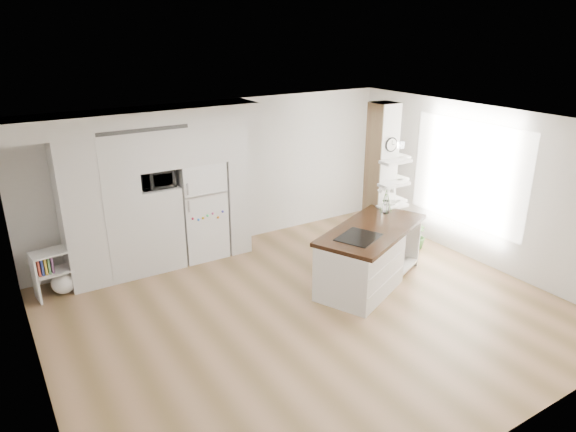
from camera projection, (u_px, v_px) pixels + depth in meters
name	position (u px, v px, depth m)	size (l,w,h in m)	color
floor	(310.00, 313.00, 7.45)	(7.00, 6.00, 0.01)	#A47C59
room	(312.00, 191.00, 6.80)	(7.04, 6.04, 2.72)	white
cabinet_wall	(145.00, 183.00, 8.32)	(4.00, 0.71, 2.70)	silver
refrigerator	(200.00, 209.00, 9.01)	(0.78, 0.69, 1.75)	white
column	(386.00, 180.00, 9.05)	(0.69, 0.90, 2.70)	silver
window	(467.00, 174.00, 8.89)	(2.40, 2.40, 0.00)	white
pendant_light	(401.00, 153.00, 7.67)	(0.12, 0.12, 0.10)	white
kitchen_island	(364.00, 260.00, 7.98)	(2.32, 1.77, 1.52)	silver
bookshelf	(58.00, 275.00, 7.85)	(0.66, 0.43, 0.74)	silver
floor_plant_a	(416.00, 236.00, 9.57)	(0.25, 0.20, 0.46)	#3D702D
floor_plant_b	(418.00, 235.00, 9.53)	(0.28, 0.28, 0.51)	#3D702D
microwave	(156.00, 179.00, 8.35)	(0.54, 0.37, 0.30)	#2D2D2D
shelf_plant	(391.00, 166.00, 9.25)	(0.27, 0.23, 0.30)	#3D702D
decor_bowl	(391.00, 203.00, 8.95)	(0.22, 0.22, 0.05)	white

